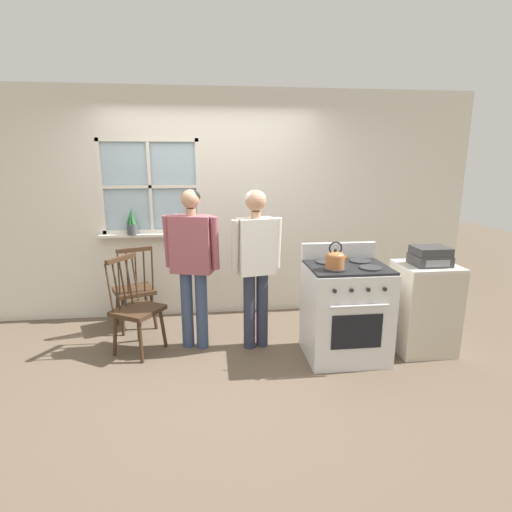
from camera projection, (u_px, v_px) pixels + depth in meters
name	position (u px, v px, depth m)	size (l,w,h in m)	color
ground_plane	(216.00, 366.00, 3.76)	(16.00, 16.00, 0.00)	brown
wall_back	(214.00, 207.00, 4.80)	(6.40, 0.16, 2.70)	silver
chair_by_window	(136.00, 310.00, 3.96)	(0.56, 0.57, 0.98)	#3D2819
chair_near_wall	(134.00, 291.00, 4.53)	(0.54, 0.53, 0.98)	#3D2819
person_elderly_left	(192.00, 256.00, 3.93)	(0.56, 0.32, 1.62)	#384766
person_teen_center	(256.00, 255.00, 3.94)	(0.52, 0.28, 1.61)	#2D3347
stove	(345.00, 310.00, 3.86)	(0.75, 0.68, 1.08)	silver
kettle	(335.00, 259.00, 3.59)	(0.21, 0.17, 0.25)	#A86638
potted_plant	(132.00, 225.00, 4.65)	(0.12, 0.12, 0.33)	#42474C
side_counter	(424.00, 308.00, 3.99)	(0.55, 0.50, 0.90)	beige
stereo	(430.00, 256.00, 3.85)	(0.34, 0.29, 0.18)	#38383A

